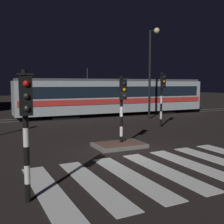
{
  "coord_description": "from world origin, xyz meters",
  "views": [
    {
      "loc": [
        -5.28,
        -9.94,
        2.86
      ],
      "look_at": [
        0.66,
        2.89,
        1.4
      ],
      "focal_mm": 44.43,
      "sensor_mm": 36.0,
      "label": 1
    }
  ],
  "objects_px": {
    "street_lamp_trackside_right": "(152,63)",
    "tram": "(115,96)",
    "traffic_light_corner_near_left": "(26,116)",
    "traffic_light_median_centre": "(122,100)",
    "traffic_light_corner_far_right": "(162,91)"
  },
  "relations": [
    {
      "from": "traffic_light_corner_far_right",
      "to": "tram",
      "type": "height_order",
      "value": "tram"
    },
    {
      "from": "traffic_light_median_centre",
      "to": "traffic_light_corner_near_left",
      "type": "distance_m",
      "value": 6.49
    },
    {
      "from": "traffic_light_corner_near_left",
      "to": "tram",
      "type": "xyz_separation_m",
      "value": [
        9.8,
        15.77,
        -0.35
      ]
    },
    {
      "from": "traffic_light_median_centre",
      "to": "tram",
      "type": "xyz_separation_m",
      "value": [
        5.04,
        11.36,
        -0.35
      ]
    },
    {
      "from": "traffic_light_corner_near_left",
      "to": "traffic_light_corner_far_right",
      "type": "bearing_deg",
      "value": 40.93
    },
    {
      "from": "street_lamp_trackside_right",
      "to": "traffic_light_corner_near_left",
      "type": "bearing_deg",
      "value": -132.94
    },
    {
      "from": "traffic_light_corner_near_left",
      "to": "street_lamp_trackside_right",
      "type": "xyz_separation_m",
      "value": [
        11.21,
        12.04,
        2.38
      ]
    },
    {
      "from": "street_lamp_trackside_right",
      "to": "tram",
      "type": "bearing_deg",
      "value": 110.68
    },
    {
      "from": "traffic_light_median_centre",
      "to": "street_lamp_trackside_right",
      "type": "relative_size",
      "value": 0.45
    },
    {
      "from": "traffic_light_median_centre",
      "to": "tram",
      "type": "distance_m",
      "value": 12.43
    },
    {
      "from": "traffic_light_corner_near_left",
      "to": "street_lamp_trackside_right",
      "type": "relative_size",
      "value": 0.45
    },
    {
      "from": "traffic_light_median_centre",
      "to": "tram",
      "type": "bearing_deg",
      "value": 66.07
    },
    {
      "from": "traffic_light_corner_near_left",
      "to": "tram",
      "type": "distance_m",
      "value": 18.57
    },
    {
      "from": "traffic_light_corner_near_left",
      "to": "street_lamp_trackside_right",
      "type": "distance_m",
      "value": 16.62
    },
    {
      "from": "traffic_light_median_centre",
      "to": "tram",
      "type": "relative_size",
      "value": 0.18
    }
  ]
}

